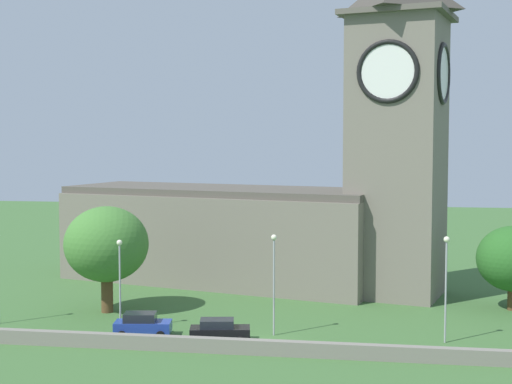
# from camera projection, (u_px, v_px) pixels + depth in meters

# --- Properties ---
(ground_plane) EXTENTS (200.00, 200.00, 0.00)m
(ground_plane) POSITION_uv_depth(u_px,v_px,m) (287.00, 300.00, 69.58)
(ground_plane) COLOR #3D6633
(church) EXTENTS (41.02, 20.33, 31.08)m
(church) POSITION_uv_depth(u_px,v_px,m) (281.00, 199.00, 75.89)
(church) COLOR slate
(church) RESTS_ON ground
(quay_barrier) EXTENTS (45.20, 0.70, 1.04)m
(quay_barrier) POSITION_uv_depth(u_px,v_px,m) (257.00, 347.00, 51.91)
(quay_barrier) COLOR gray
(quay_barrier) RESTS_ON ground
(car_blue) EXTENTS (4.46, 2.65, 1.80)m
(car_blue) POSITION_uv_depth(u_px,v_px,m) (142.00, 324.00, 56.68)
(car_blue) COLOR #233D9E
(car_blue) RESTS_ON ground
(car_black) EXTENTS (4.65, 2.71, 1.66)m
(car_black) POSITION_uv_depth(u_px,v_px,m) (219.00, 330.00, 55.26)
(car_black) COLOR black
(car_black) RESTS_ON ground
(streetlamp_west_mid) EXTENTS (0.44, 0.44, 7.12)m
(streetlamp_west_mid) POSITION_uv_depth(u_px,v_px,m) (120.00, 270.00, 58.17)
(streetlamp_west_mid) COLOR #9EA0A5
(streetlamp_west_mid) RESTS_ON ground
(streetlamp_central) EXTENTS (0.44, 0.44, 7.72)m
(streetlamp_central) POSITION_uv_depth(u_px,v_px,m) (274.00, 269.00, 56.70)
(streetlamp_central) COLOR #9EA0A5
(streetlamp_central) RESTS_ON ground
(streetlamp_east_mid) EXTENTS (0.44, 0.44, 7.85)m
(streetlamp_east_mid) POSITION_uv_depth(u_px,v_px,m) (446.00, 273.00, 54.62)
(streetlamp_east_mid) COLOR #9EA0A5
(streetlamp_east_mid) RESTS_ON ground
(tree_churchyard) EXTENTS (7.21, 7.21, 9.17)m
(tree_churchyard) POSITION_uv_depth(u_px,v_px,m) (106.00, 244.00, 64.25)
(tree_churchyard) COLOR brown
(tree_churchyard) RESTS_ON ground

